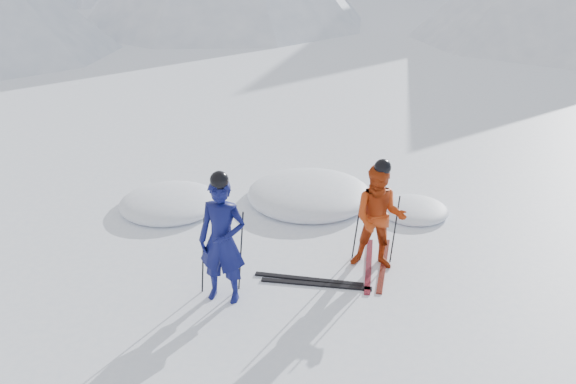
{
  "coord_description": "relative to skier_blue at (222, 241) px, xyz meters",
  "views": [
    {
      "loc": [
        -2.35,
        -8.46,
        5.1
      ],
      "look_at": [
        -1.85,
        0.5,
        1.1
      ],
      "focal_mm": 38.0,
      "sensor_mm": 36.0,
      "label": 1
    }
  ],
  "objects": [
    {
      "name": "skier_red",
      "position": [
        2.4,
        0.77,
        -0.09
      ],
      "size": [
        0.97,
        0.84,
        1.73
      ],
      "primitive_type": "imported",
      "rotation": [
        0.0,
        0.0,
        -0.24
      ],
      "color": "#AE340D",
      "rests_on": "ground"
    },
    {
      "name": "ski_loose_b",
      "position": [
        1.38,
        0.26,
        -0.94
      ],
      "size": [
        1.68,
        0.45,
        0.03
      ],
      "primitive_type": "cube",
      "rotation": [
        0.0,
        0.0,
        1.35
      ],
      "color": "black",
      "rests_on": "ground"
    },
    {
      "name": "pole_red_right",
      "position": [
        2.7,
        0.92,
        -0.38
      ],
      "size": [
        0.12,
        0.08,
        1.15
      ],
      "primitive_type": "cylinder",
      "rotation": [
        -0.05,
        0.08,
        0.0
      ],
      "color": "black",
      "rests_on": "ground"
    },
    {
      "name": "pole_blue_right",
      "position": [
        0.25,
        0.25,
        -0.32
      ],
      "size": [
        0.13,
        0.08,
        1.27
      ],
      "primitive_type": "cylinder",
      "rotation": [
        -0.04,
        0.08,
        0.0
      ],
      "color": "black",
      "rests_on": "ground"
    },
    {
      "name": "pole_blue_left",
      "position": [
        -0.3,
        0.15,
        -0.32
      ],
      "size": [
        0.13,
        0.09,
        1.27
      ],
      "primitive_type": "cylinder",
      "rotation": [
        0.05,
        0.08,
        0.0
      ],
      "color": "black",
      "rests_on": "ground"
    },
    {
      "name": "ski_loose_a",
      "position": [
        1.28,
        0.41,
        -0.94
      ],
      "size": [
        1.67,
        0.51,
        0.03
      ],
      "primitive_type": "cube",
      "rotation": [
        0.0,
        0.0,
        1.32
      ],
      "color": "black",
      "rests_on": "ground"
    },
    {
      "name": "pole_red_left",
      "position": [
        2.1,
        1.02,
        -0.38
      ],
      "size": [
        0.12,
        0.09,
        1.15
      ],
      "primitive_type": "cylinder",
      "rotation": [
        0.06,
        0.08,
        0.0
      ],
      "color": "black",
      "rests_on": "ground"
    },
    {
      "name": "skier_blue",
      "position": [
        0.0,
        0.0,
        0.0
      ],
      "size": [
        0.8,
        0.64,
        1.91
      ],
      "primitive_type": "imported",
      "rotation": [
        0.0,
        0.0,
        -0.3
      ],
      "color": "#0D114E",
      "rests_on": "ground"
    },
    {
      "name": "snow_lumps",
      "position": [
        0.92,
        3.27,
        -0.95
      ],
      "size": [
        6.3,
        2.62,
        0.55
      ],
      "color": "white",
      "rests_on": "ground"
    },
    {
      "name": "ski_worn_left",
      "position": [
        2.28,
        0.77,
        -0.94
      ],
      "size": [
        0.44,
        1.68,
        0.03
      ],
      "primitive_type": "cube",
      "rotation": [
        0.0,
        0.0,
        -0.21
      ],
      "color": "black",
      "rests_on": "ground"
    },
    {
      "name": "ski_worn_right",
      "position": [
        2.52,
        0.77,
        -0.94
      ],
      "size": [
        0.55,
        1.66,
        0.03
      ],
      "primitive_type": "cube",
      "rotation": [
        0.0,
        0.0,
        -0.28
      ],
      "color": "black",
      "rests_on": "ground"
    },
    {
      "name": "ground",
      "position": [
        2.86,
        0.82,
        -0.95
      ],
      "size": [
        160.0,
        160.0,
        0.0
      ],
      "primitive_type": "plane",
      "color": "white",
      "rests_on": "ground"
    }
  ]
}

